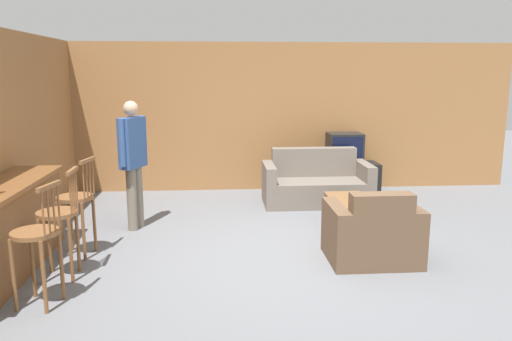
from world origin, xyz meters
name	(u,v)px	position (x,y,z in m)	size (l,w,h in m)	color
ground_plane	(272,258)	(0.00, 0.00, 0.00)	(24.00, 24.00, 0.00)	slate
wall_back	(252,117)	(0.00, 3.47, 1.30)	(9.40, 0.08, 2.60)	#9E6B3D
wall_left	(21,134)	(-3.14, 1.23, 1.30)	(0.08, 8.47, 2.60)	#9E6B3D
bar_counter	(2,233)	(-2.80, -0.36, 0.48)	(0.55, 2.47, 0.95)	brown
bar_chair_near	(37,242)	(-2.22, -1.01, 0.61)	(0.49, 0.49, 1.14)	brown
bar_chair_mid	(59,221)	(-2.22, -0.37, 0.61)	(0.42, 0.42, 1.14)	brown
bar_chair_far	(77,204)	(-2.22, 0.26, 0.61)	(0.48, 0.48, 1.14)	brown
couch_far	(316,184)	(0.97, 2.39, 0.31)	(1.71, 0.85, 0.86)	#70665B
armchair_near	(373,235)	(1.11, -0.18, 0.31)	(0.98, 0.81, 0.84)	brown
coffee_table	(351,204)	(1.21, 1.14, 0.31)	(0.54, 1.03, 0.37)	brown
tv_unit	(343,177)	(1.60, 3.12, 0.26)	(1.22, 0.52, 0.51)	black
tv	(345,148)	(1.60, 3.12, 0.78)	(0.59, 0.46, 0.53)	black
person_by_window	(133,157)	(-1.73, 1.24, 0.98)	(0.33, 0.52, 1.72)	#756B5B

